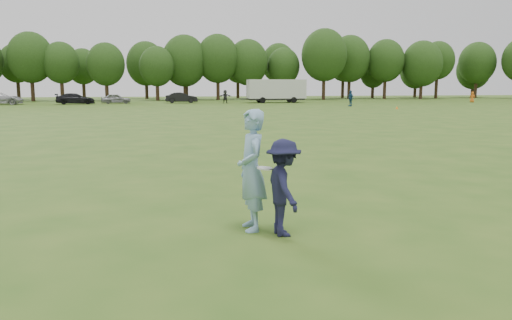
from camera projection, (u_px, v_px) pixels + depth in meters
The scene contains 14 objects.
ground at pixel (255, 234), 8.45m from camera, with size 200.00×200.00×0.00m, color #2F5317.
thrower at pixel (252, 170), 8.55m from camera, with size 0.76×0.50×2.09m, color #81ABC8.
defender at pixel (284, 188), 8.27m from camera, with size 1.05×0.60×1.62m, color #181936.
player_far_b at pixel (350, 98), 57.93m from camera, with size 1.08×0.45×1.84m, color navy.
player_far_c at pixel (472, 97), 70.19m from camera, with size 0.74×0.48×1.52m, color orange.
player_far_d at pixel (225, 97), 67.19m from camera, with size 1.66×0.53×1.79m, color #282828.
car_c at pixel (0, 99), 62.19m from camera, with size 2.57×5.58×1.55m, color #ADACB1.
car_d at pixel (75, 99), 64.03m from camera, with size 1.96×4.81×1.40m, color black.
car_e at pixel (116, 99), 65.82m from camera, with size 1.54×3.82×1.30m, color gray.
car_f at pixel (181, 98), 68.11m from camera, with size 1.52×4.37×1.44m, color black.
field_cone at pixel (397, 108), 51.43m from camera, with size 0.28×0.28×0.30m, color orange.
disc_in_play at pixel (265, 168), 8.32m from camera, with size 0.29×0.29×0.05m.
cargo_trailer at pixel (276, 90), 69.22m from camera, with size 9.00×2.75×3.20m.
treeline at pixel (184, 62), 82.66m from camera, with size 130.35×18.39×11.74m.
Camera 1 is at (-1.56, -8.02, 2.50)m, focal length 35.00 mm.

